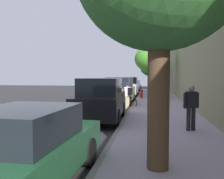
{
  "coord_description": "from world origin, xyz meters",
  "views": [
    {
      "loc": [
        3.38,
        -15.76,
        2.1
      ],
      "look_at": [
        0.84,
        0.52,
        1.16
      ],
      "focal_mm": 38.71,
      "sensor_mm": 36.0,
      "label": 1
    }
  ],
  "objects_px": {
    "parked_sedan_green_nearest": "(24,150)",
    "parked_suv_tan_mid": "(120,90)",
    "parked_pickup_silver_far": "(128,87)",
    "parked_sedan_dark_blue_farthest": "(133,86)",
    "parked_suv_black_second": "(101,99)",
    "cyclist_with_backpack": "(128,93)",
    "bicycle_at_curb": "(125,102)",
    "pedestrian_on_phone": "(191,105)",
    "fire_hydrant": "(141,93)",
    "street_tree_far_end": "(151,67)",
    "street_tree_mid_block": "(152,59)"
  },
  "relations": [
    {
      "from": "parked_sedan_green_nearest",
      "to": "parked_suv_tan_mid",
      "type": "relative_size",
      "value": 0.94
    },
    {
      "from": "parked_pickup_silver_far",
      "to": "parked_sedan_dark_blue_farthest",
      "type": "relative_size",
      "value": 1.18
    },
    {
      "from": "parked_suv_black_second",
      "to": "cyclist_with_backpack",
      "type": "distance_m",
      "value": 4.39
    },
    {
      "from": "parked_suv_black_second",
      "to": "bicycle_at_curb",
      "type": "height_order",
      "value": "parked_suv_black_second"
    },
    {
      "from": "parked_suv_black_second",
      "to": "pedestrian_on_phone",
      "type": "height_order",
      "value": "parked_suv_black_second"
    },
    {
      "from": "fire_hydrant",
      "to": "pedestrian_on_phone",
      "type": "bearing_deg",
      "value": -79.95
    },
    {
      "from": "street_tree_far_end",
      "to": "parked_suv_black_second",
      "type": "bearing_deg",
      "value": -96.93
    },
    {
      "from": "cyclist_with_backpack",
      "to": "parked_sedan_green_nearest",
      "type": "bearing_deg",
      "value": -94.45
    },
    {
      "from": "parked_sedan_green_nearest",
      "to": "street_tree_mid_block",
      "type": "height_order",
      "value": "street_tree_mid_block"
    },
    {
      "from": "parked_suv_black_second",
      "to": "fire_hydrant",
      "type": "bearing_deg",
      "value": 81.54
    },
    {
      "from": "street_tree_far_end",
      "to": "fire_hydrant",
      "type": "distance_m",
      "value": 9.92
    },
    {
      "from": "street_tree_mid_block",
      "to": "street_tree_far_end",
      "type": "height_order",
      "value": "street_tree_mid_block"
    },
    {
      "from": "cyclist_with_backpack",
      "to": "street_tree_mid_block",
      "type": "distance_m",
      "value": 8.72
    },
    {
      "from": "parked_sedan_dark_blue_farthest",
      "to": "street_tree_far_end",
      "type": "relative_size",
      "value": 1.06
    },
    {
      "from": "parked_pickup_silver_far",
      "to": "bicycle_at_curb",
      "type": "distance_m",
      "value": 9.13
    },
    {
      "from": "street_tree_mid_block",
      "to": "bicycle_at_curb",
      "type": "bearing_deg",
      "value": -103.01
    },
    {
      "from": "parked_suv_tan_mid",
      "to": "parked_sedan_green_nearest",
      "type": "bearing_deg",
      "value": -90.2
    },
    {
      "from": "parked_pickup_silver_far",
      "to": "street_tree_far_end",
      "type": "xyz_separation_m",
      "value": [
        2.36,
        5.89,
        2.26
      ]
    },
    {
      "from": "parked_suv_tan_mid",
      "to": "bicycle_at_curb",
      "type": "relative_size",
      "value": 2.88
    },
    {
      "from": "parked_sedan_green_nearest",
      "to": "parked_pickup_silver_far",
      "type": "distance_m",
      "value": 20.85
    },
    {
      "from": "parked_suv_black_second",
      "to": "street_tree_mid_block",
      "type": "height_order",
      "value": "street_tree_mid_block"
    },
    {
      "from": "pedestrian_on_phone",
      "to": "fire_hydrant",
      "type": "height_order",
      "value": "pedestrian_on_phone"
    },
    {
      "from": "parked_pickup_silver_far",
      "to": "street_tree_far_end",
      "type": "height_order",
      "value": "street_tree_far_end"
    },
    {
      "from": "parked_suv_tan_mid",
      "to": "parked_sedan_dark_blue_farthest",
      "type": "height_order",
      "value": "parked_suv_tan_mid"
    },
    {
      "from": "parked_suv_black_second",
      "to": "pedestrian_on_phone",
      "type": "bearing_deg",
      "value": -29.06
    },
    {
      "from": "parked_suv_black_second",
      "to": "bicycle_at_curb",
      "type": "xyz_separation_m",
      "value": [
        0.63,
        4.77,
        -0.65
      ]
    },
    {
      "from": "parked_sedan_green_nearest",
      "to": "fire_hydrant",
      "type": "height_order",
      "value": "parked_sedan_green_nearest"
    },
    {
      "from": "bicycle_at_curb",
      "to": "parked_sedan_green_nearest",
      "type": "bearing_deg",
      "value": -93.19
    },
    {
      "from": "bicycle_at_curb",
      "to": "street_tree_far_end",
      "type": "distance_m",
      "value": 15.35
    },
    {
      "from": "cyclist_with_backpack",
      "to": "street_tree_mid_block",
      "type": "xyz_separation_m",
      "value": [
        1.55,
        8.15,
        2.68
      ]
    },
    {
      "from": "parked_sedan_dark_blue_farthest",
      "to": "pedestrian_on_phone",
      "type": "height_order",
      "value": "pedestrian_on_phone"
    },
    {
      "from": "parked_suv_tan_mid",
      "to": "fire_hydrant",
      "type": "height_order",
      "value": "parked_suv_tan_mid"
    },
    {
      "from": "cyclist_with_backpack",
      "to": "pedestrian_on_phone",
      "type": "distance_m",
      "value": 6.97
    },
    {
      "from": "parked_pickup_silver_far",
      "to": "bicycle_at_curb",
      "type": "xyz_separation_m",
      "value": [
        0.59,
        -9.1,
        -0.53
      ]
    },
    {
      "from": "parked_suv_tan_mid",
      "to": "pedestrian_on_phone",
      "type": "distance_m",
      "value": 9.63
    },
    {
      "from": "pedestrian_on_phone",
      "to": "cyclist_with_backpack",
      "type": "bearing_deg",
      "value": 114.11
    },
    {
      "from": "parked_sedan_green_nearest",
      "to": "street_tree_mid_block",
      "type": "xyz_separation_m",
      "value": [
        2.43,
        19.44,
        2.93
      ]
    },
    {
      "from": "parked_sedan_dark_blue_farthest",
      "to": "cyclist_with_backpack",
      "type": "bearing_deg",
      "value": -87.31
    },
    {
      "from": "parked_sedan_dark_blue_farthest",
      "to": "fire_hydrant",
      "type": "bearing_deg",
      "value": -82.22
    },
    {
      "from": "street_tree_far_end",
      "to": "pedestrian_on_phone",
      "type": "xyz_separation_m",
      "value": [
        1.3,
        -21.81,
        -2.11
      ]
    },
    {
      "from": "parked_suv_tan_mid",
      "to": "bicycle_at_curb",
      "type": "bearing_deg",
      "value": -73.64
    },
    {
      "from": "parked_pickup_silver_far",
      "to": "fire_hydrant",
      "type": "bearing_deg",
      "value": -67.85
    },
    {
      "from": "street_tree_mid_block",
      "to": "parked_sedan_dark_blue_farthest",
      "type": "bearing_deg",
      "value": 105.57
    },
    {
      "from": "fire_hydrant",
      "to": "street_tree_mid_block",
      "type": "bearing_deg",
      "value": 68.46
    },
    {
      "from": "street_tree_far_end",
      "to": "fire_hydrant",
      "type": "bearing_deg",
      "value": -95.29
    },
    {
      "from": "pedestrian_on_phone",
      "to": "parked_suv_black_second",
      "type": "bearing_deg",
      "value": 150.94
    },
    {
      "from": "cyclist_with_backpack",
      "to": "parked_suv_black_second",
      "type": "bearing_deg",
      "value": -101.14
    },
    {
      "from": "pedestrian_on_phone",
      "to": "fire_hydrant",
      "type": "relative_size",
      "value": 1.96
    },
    {
      "from": "cyclist_with_backpack",
      "to": "fire_hydrant",
      "type": "xyz_separation_m",
      "value": [
        0.67,
        5.92,
        -0.46
      ]
    },
    {
      "from": "street_tree_far_end",
      "to": "street_tree_mid_block",
      "type": "bearing_deg",
      "value": -90.0
    }
  ]
}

